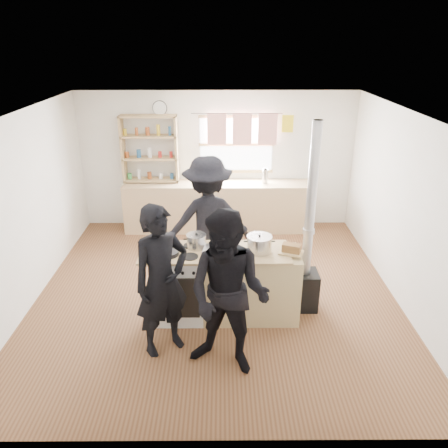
{
  "coord_description": "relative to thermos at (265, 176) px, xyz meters",
  "views": [
    {
      "loc": [
        0.08,
        -5.35,
        3.38
      ],
      "look_at": [
        0.11,
        -0.1,
        1.1
      ],
      "focal_mm": 35.0,
      "sensor_mm": 36.0,
      "label": 1
    }
  ],
  "objects": [
    {
      "name": "person_near_left",
      "position": [
        -1.45,
        -3.42,
        -0.14
      ],
      "size": [
        0.78,
        0.72,
        1.78
      ],
      "primitive_type": "imported",
      "rotation": [
        0.0,
        0.0,
        0.6
      ],
      "color": "black",
      "rests_on": "ground"
    },
    {
      "name": "cooking_island",
      "position": [
        -0.72,
        -2.77,
        -0.57
      ],
      "size": [
        1.97,
        0.64,
        0.93
      ],
      "color": "white",
      "rests_on": "ground"
    },
    {
      "name": "stockpot_stove",
      "position": [
        -1.1,
        -2.66,
        -0.01
      ],
      "size": [
        0.25,
        0.25,
        0.2
      ],
      "color": "#BCBCBE",
      "rests_on": "cooking_island"
    },
    {
      "name": "roast_tray",
      "position": [
        -0.83,
        -2.83,
        -0.07
      ],
      "size": [
        0.4,
        0.33,
        0.06
      ],
      "color": "silver",
      "rests_on": "cooking_island"
    },
    {
      "name": "person_near_right",
      "position": [
        -0.72,
        -3.75,
        -0.11
      ],
      "size": [
        1.09,
        0.97,
        1.84
      ],
      "primitive_type": "imported",
      "rotation": [
        0.0,
        0.0,
        -0.37
      ],
      "color": "black",
      "rests_on": "ground"
    },
    {
      "name": "back_counter",
      "position": [
        -0.87,
        0.0,
        -0.58
      ],
      "size": [
        3.4,
        0.55,
        0.9
      ],
      "primitive_type": "cube",
      "color": "tan",
      "rests_on": "ground"
    },
    {
      "name": "ground",
      "position": [
        -0.87,
        -2.22,
        -1.04
      ],
      "size": [
        5.0,
        5.0,
        0.01
      ],
      "primitive_type": "cube",
      "color": "brown",
      "rests_on": "ground"
    },
    {
      "name": "shelving_unit",
      "position": [
        -2.07,
        0.12,
        0.48
      ],
      "size": [
        1.0,
        0.28,
        1.2
      ],
      "color": "tan",
      "rests_on": "back_counter"
    },
    {
      "name": "flue_heater",
      "position": [
        0.3,
        -2.6,
        -0.39
      ],
      "size": [
        0.35,
        0.35,
        2.5
      ],
      "color": "black",
      "rests_on": "ground"
    },
    {
      "name": "bread_board",
      "position": [
        0.06,
        -2.83,
        -0.05
      ],
      "size": [
        0.33,
        0.29,
        0.12
      ],
      "color": "tan",
      "rests_on": "cooking_island"
    },
    {
      "name": "stockpot_counter",
      "position": [
        -0.33,
        -2.78,
        0.0
      ],
      "size": [
        0.31,
        0.31,
        0.23
      ],
      "color": "#B2B2B4",
      "rests_on": "cooking_island"
    },
    {
      "name": "thermos",
      "position": [
        0.0,
        0.0,
        0.0
      ],
      "size": [
        0.1,
        0.1,
        0.27
      ],
      "primitive_type": "cylinder",
      "color": "silver",
      "rests_on": "back_counter"
    },
    {
      "name": "skillet_greens",
      "position": [
        -1.45,
        -2.85,
        -0.07
      ],
      "size": [
        0.41,
        0.41,
        0.05
      ],
      "color": "black",
      "rests_on": "cooking_island"
    },
    {
      "name": "person_far",
      "position": [
        -0.98,
        -1.84,
        -0.09
      ],
      "size": [
        1.32,
        0.89,
        1.88
      ],
      "primitive_type": "imported",
      "rotation": [
        0.0,
        0.0,
        3.31
      ],
      "color": "black",
      "rests_on": "ground"
    }
  ]
}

